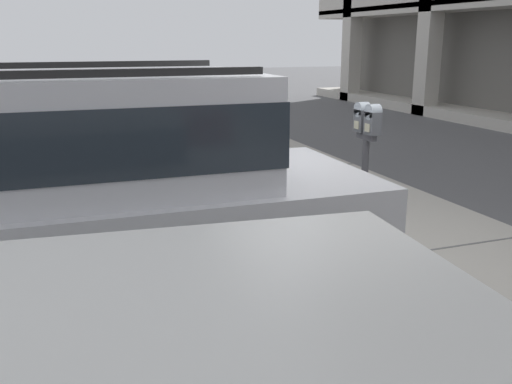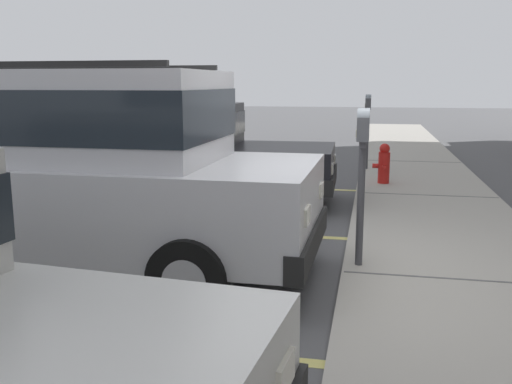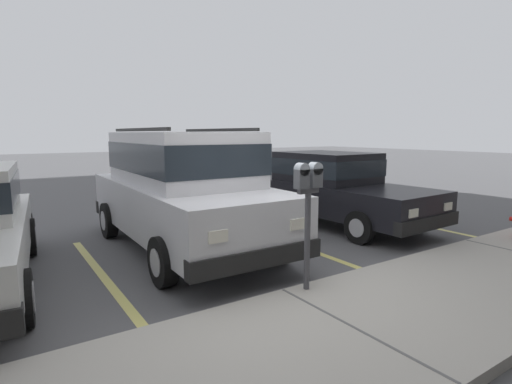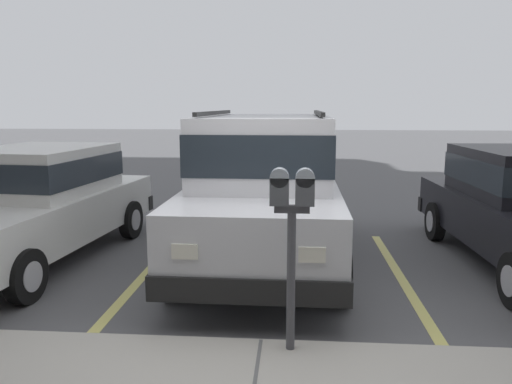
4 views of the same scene
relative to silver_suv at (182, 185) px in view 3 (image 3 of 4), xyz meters
The scene contains 6 objects.
ground_plane 2.69m from the silver_suv, 92.70° to the left, with size 80.00×80.00×0.10m.
sidewalk 3.87m from the silver_suv, 91.76° to the left, with size 40.00×2.20×0.12m.
parking_stall_lines 2.11m from the silver_suv, 34.73° to the left, with size 12.93×4.80×0.01m.
silver_suv is the anchor object (origin of this frame).
red_sedan 3.50m from the silver_suv, behind, with size 1.95×4.54×1.54m.
parking_meter_near 2.81m from the silver_suv, 97.49° to the left, with size 0.35×0.12×1.51m.
Camera 3 is at (2.76, 3.80, 1.96)m, focal length 28.00 mm.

